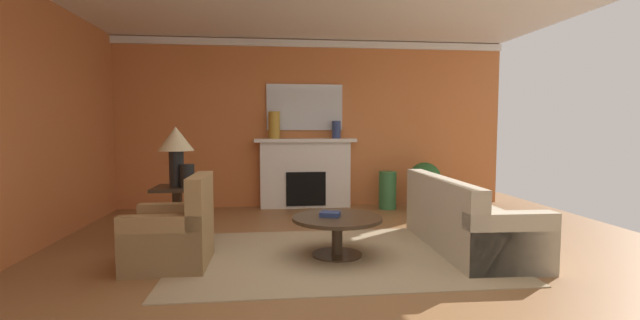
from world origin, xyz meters
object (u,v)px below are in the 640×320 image
Objects in this scene: fireplace at (305,175)px; armchair_near_window at (174,237)px; coffee_table at (337,227)px; vase_on_side_table at (187,176)px; sofa at (465,223)px; side_table at (178,210)px; vase_tall_corner at (388,190)px; potted_plant at (424,182)px; vase_mantel_left at (274,125)px; mantel_mirror at (305,107)px; table_lamp at (176,145)px; vase_mantel_right at (336,130)px.

fireplace is 3.54m from armchair_near_window.
vase_on_side_table reaches higher than coffee_table.
sofa is 3.03× the size of side_table.
potted_plant is (0.60, -0.20, 0.16)m from vase_tall_corner.
armchair_near_window is at bearing -137.09° from vase_tall_corner.
fireplace is 2.57× the size of side_table.
vase_on_side_table reaches higher than side_table.
coffee_table is at bearing -23.96° from side_table.
coffee_table is 2.10× the size of vase_mantel_left.
side_table reaches higher than vase_tall_corner.
vase_mantel_left is at bearing 64.07° from vase_on_side_table.
mantel_mirror is at bearing 63.56° from armchair_near_window.
side_table is 0.84× the size of potted_plant.
potted_plant is at bearing -18.28° from vase_tall_corner.
sofa is 2.24× the size of armchair_near_window.
coffee_table is at bearing -77.18° from vase_mantel_left.
table_lamp is (-0.16, 0.98, 0.92)m from armchair_near_window.
fireplace is at bearing 54.32° from vase_on_side_table.
sofa is at bearing -67.90° from vase_mantel_right.
vase_tall_corner is (0.88, -0.25, -1.06)m from vase_mantel_right.
vase_mantel_right is 1.09× the size of vase_on_side_table.
vase_tall_corner is 2.30m from vase_mantel_left.
mantel_mirror is 3.21m from side_table.
coffee_table is at bearing -115.93° from vase_tall_corner.
mantel_mirror is 2.94m from table_lamp.
vase_mantel_left reaches higher than potted_plant.
coffee_table is 3.17× the size of vase_mantel_right.
coffee_table is (0.12, -3.00, -0.25)m from fireplace.
vase_mantel_right reaches higher than side_table.
armchair_near_window is at bearing -116.44° from mantel_mirror.
sofa is at bearing -98.47° from potted_plant.
fireplace is at bearing 168.17° from vase_tall_corner.
mantel_mirror is at bearing 90.00° from fireplace.
table_lamp is 3.14m from vase_mantel_right.
side_table is at bearing 168.77° from sofa.
mantel_mirror reaches higher than coffee_table.
table_lamp is at bearing 168.77° from sofa.
sofa is at bearing 5.14° from armchair_near_window.
vase_on_side_table is (-1.63, -2.39, -0.95)m from mantel_mirror.
mantel_mirror reaches higher than potted_plant.
sofa is 3.76m from vase_mantel_left.
armchair_near_window is 1.36m from table_lamp.
vase_mantel_left is at bearing 102.82° from coffee_table.
vase_mantel_right is 0.48× the size of vase_tall_corner.
vase_mantel_left reaches higher than table_lamp.
vase_on_side_table reaches higher than sofa.
vase_mantel_left is (1.07, 3.08, 1.17)m from armchair_near_window.
table_lamp is 1.13× the size of vase_tall_corner.
armchair_near_window reaches higher than vase_tall_corner.
sofa is 3.20× the size of vase_tall_corner.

